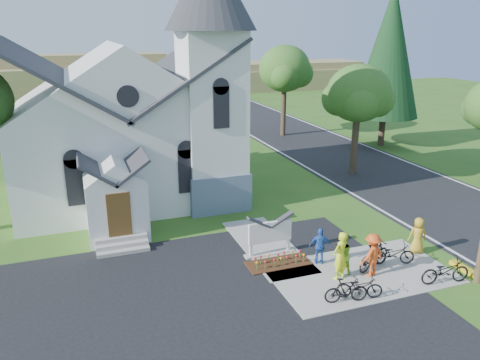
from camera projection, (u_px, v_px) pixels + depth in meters
name	position (u px, v px, depth m)	size (l,w,h in m)	color
ground	(333.00, 287.00, 17.29)	(120.00, 120.00, 0.00)	#2E5F1B
road	(347.00, 160.00, 33.92)	(8.00, 90.00, 0.02)	black
sidewalk	(361.00, 273.00, 18.21)	(7.00, 4.00, 0.05)	gray
church	(130.00, 104.00, 25.07)	(12.35, 12.00, 13.00)	white
church_sign	(270.00, 232.00, 19.45)	(2.20, 0.40, 1.70)	gray
flower_bed	(278.00, 263.00, 18.95)	(2.60, 1.10, 0.07)	#3D2410
tree_road_near	(359.00, 94.00, 29.14)	(4.00, 4.00, 7.05)	#392A1F
tree_road_mid	(285.00, 69.00, 39.86)	(4.40, 4.40, 7.80)	#392A1F
conifer	(389.00, 52.00, 35.92)	(5.20, 5.20, 12.40)	#392A1F
distant_hills	(155.00, 78.00, 68.08)	(61.00, 10.00, 5.60)	olive
cyclist_0	(340.00, 255.00, 17.54)	(0.69, 0.45, 1.90)	#DEF11C
bike_0	(359.00, 287.00, 16.40)	(0.57, 1.64, 0.86)	black
cyclist_1	(342.00, 255.00, 17.86)	(0.80, 0.63, 1.65)	#7FCB26
bike_1	(346.00, 290.00, 16.12)	(0.44, 1.56, 0.94)	black
cyclist_2	(320.00, 246.00, 18.71)	(0.90, 0.37, 1.53)	#2356B2
bike_2	(393.00, 254.00, 18.76)	(0.60, 1.72, 0.90)	black
cyclist_3	(372.00, 255.00, 17.79)	(1.11, 0.64, 1.72)	#DC4E18
bike_3	(374.00, 256.00, 18.37)	(0.53, 1.87, 1.12)	black
cyclist_4	(418.00, 235.00, 19.62)	(0.77, 0.50, 1.57)	gold
bike_4	(445.00, 271.00, 17.33)	(0.67, 1.91, 1.01)	black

